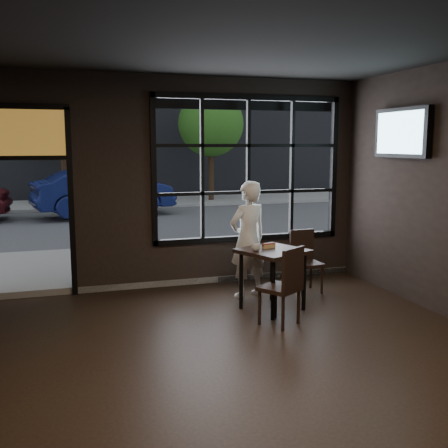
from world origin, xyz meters
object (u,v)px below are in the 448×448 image
object	(u,v)px
chair_near	(279,286)
cafe_table	(272,279)
man	(248,239)
navy_car	(104,191)

from	to	relation	value
chair_near	cafe_table	bearing A→B (deg)	-136.99
cafe_table	chair_near	size ratio (longest dim) A/B	0.84
man	navy_car	size ratio (longest dim) A/B	0.40
cafe_table	navy_car	size ratio (longest dim) A/B	0.20
cafe_table	chair_near	bearing A→B (deg)	-127.94
cafe_table	navy_car	bearing A→B (deg)	74.47
cafe_table	man	distance (m)	0.80
chair_near	navy_car	bearing A→B (deg)	-115.80
cafe_table	navy_car	distance (m)	10.06
navy_car	chair_near	bearing A→B (deg)	175.27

